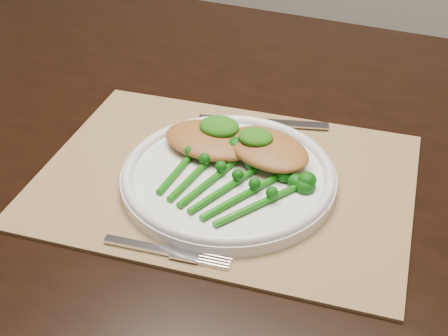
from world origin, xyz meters
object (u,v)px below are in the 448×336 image
at_px(placemat, 225,179).
at_px(chicken_fillet_left, 210,140).
at_px(dinner_plate, 228,176).
at_px(broccolini_bundle, 219,183).
at_px(dining_table, 224,300).

bearing_deg(placemat, chicken_fillet_left, 131.28).
relative_size(placemat, chicken_fillet_left, 3.75).
distance_m(dinner_plate, broccolini_bundle, 0.03).
height_order(dining_table, placemat, placemat).
bearing_deg(placemat, broccolini_bundle, -83.85).
xyz_separation_m(dining_table, broccolini_bundle, (0.06, -0.16, 0.40)).
bearing_deg(dinner_plate, broccolini_bundle, -90.31).
distance_m(dinner_plate, chicken_fillet_left, 0.06).
xyz_separation_m(placemat, dinner_plate, (0.01, -0.01, 0.01)).
relative_size(dinner_plate, broccolini_bundle, 1.37).
bearing_deg(dining_table, broccolini_bundle, -69.56).
height_order(dining_table, broccolini_bundle, broccolini_bundle).
relative_size(dining_table, broccolini_bundle, 8.02).
height_order(dining_table, chicken_fillet_left, chicken_fillet_left).
distance_m(placemat, chicken_fillet_left, 0.06).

